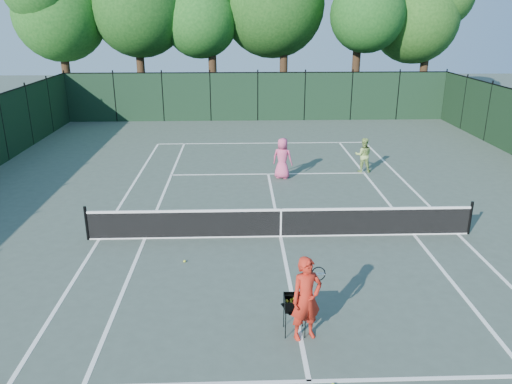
{
  "coord_description": "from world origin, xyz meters",
  "views": [
    {
      "loc": [
        -1.24,
        -13.84,
        6.34
      ],
      "look_at": [
        -0.71,
        1.0,
        1.1
      ],
      "focal_mm": 35.0,
      "sensor_mm": 36.0,
      "label": 1
    }
  ],
  "objects_px": {
    "coach": "(306,299)",
    "loose_ball_midcourt": "(185,261)",
    "player_green": "(363,155)",
    "ball_hopper": "(295,303)",
    "player_pink": "(282,158)"
  },
  "relations": [
    {
      "from": "coach",
      "to": "player_pink",
      "type": "height_order",
      "value": "coach"
    },
    {
      "from": "loose_ball_midcourt",
      "to": "player_green",
      "type": "bearing_deg",
      "value": 50.14
    },
    {
      "from": "ball_hopper",
      "to": "player_green",
      "type": "bearing_deg",
      "value": 51.62
    },
    {
      "from": "player_green",
      "to": "loose_ball_midcourt",
      "type": "distance_m",
      "value": 10.7
    },
    {
      "from": "coach",
      "to": "loose_ball_midcourt",
      "type": "relative_size",
      "value": 26.84
    },
    {
      "from": "player_pink",
      "to": "player_green",
      "type": "distance_m",
      "value": 3.62
    },
    {
      "from": "player_pink",
      "to": "player_green",
      "type": "xyz_separation_m",
      "value": [
        3.54,
        0.77,
        -0.1
      ]
    },
    {
      "from": "player_green",
      "to": "coach",
      "type": "bearing_deg",
      "value": 79.08
    },
    {
      "from": "player_pink",
      "to": "player_green",
      "type": "height_order",
      "value": "player_pink"
    },
    {
      "from": "coach",
      "to": "player_green",
      "type": "bearing_deg",
      "value": 52.02
    },
    {
      "from": "coach",
      "to": "player_green",
      "type": "height_order",
      "value": "coach"
    },
    {
      "from": "coach",
      "to": "ball_hopper",
      "type": "distance_m",
      "value": 0.33
    },
    {
      "from": "player_green",
      "to": "ball_hopper",
      "type": "distance_m",
      "value": 12.23
    },
    {
      "from": "player_pink",
      "to": "ball_hopper",
      "type": "height_order",
      "value": "player_pink"
    },
    {
      "from": "coach",
      "to": "loose_ball_midcourt",
      "type": "distance_m",
      "value": 4.57
    }
  ]
}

